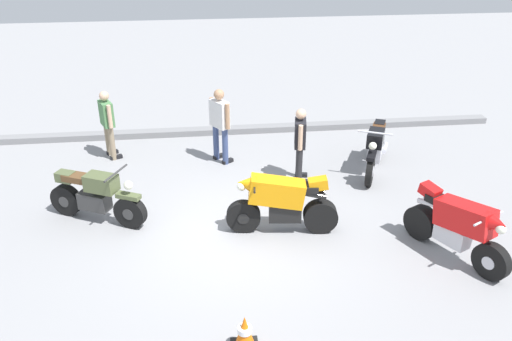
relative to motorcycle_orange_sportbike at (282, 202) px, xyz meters
The scene contains 10 objects.
ground_plane 0.97m from the motorcycle_orange_sportbike, behind, with size 40.00×40.00×0.00m, color gray.
curb_edge 4.74m from the motorcycle_orange_sportbike, 99.37° to the left, with size 14.00×0.30×0.15m, color gray.
motorcycle_orange_sportbike is the anchor object (origin of this frame).
motorcycle_olive_vintage 3.34m from the motorcycle_orange_sportbike, 167.07° to the left, with size 1.83×1.05×1.07m.
motorcycle_red_sportbike 2.88m from the motorcycle_orange_sportbike, 21.92° to the right, with size 1.09×1.82×1.14m.
motorcycle_black_cruiser 3.23m from the motorcycle_orange_sportbike, 42.27° to the left, with size 1.03×1.95×1.09m.
person_in_white_shirt 3.15m from the motorcycle_orange_sportbike, 106.54° to the left, with size 0.50×0.59×1.69m.
person_in_black_shirt 2.03m from the motorcycle_orange_sportbike, 70.34° to the left, with size 0.37×0.63×1.58m.
person_in_green_shirt 4.89m from the motorcycle_orange_sportbike, 133.77° to the left, with size 0.45×0.60×1.57m.
traffic_cone 2.87m from the motorcycle_orange_sportbike, 108.55° to the right, with size 0.36×0.36×0.53m.
Camera 1 is at (-0.59, -7.82, 5.14)m, focal length 36.96 mm.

